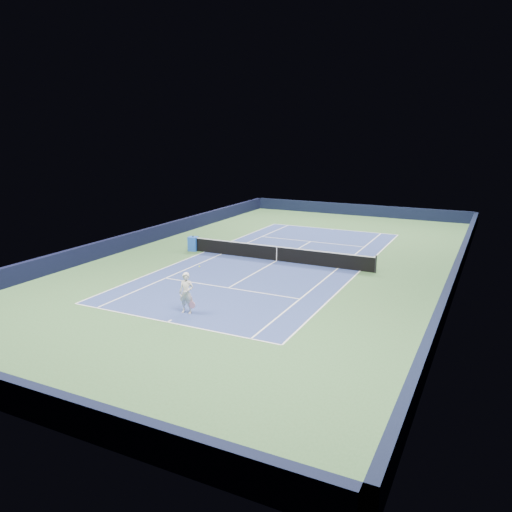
% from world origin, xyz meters
% --- Properties ---
extents(ground, '(40.00, 40.00, 0.00)m').
position_xyz_m(ground, '(0.00, 0.00, 0.00)').
color(ground, '#355C32').
rests_on(ground, ground).
extents(wall_far, '(22.00, 0.35, 1.10)m').
position_xyz_m(wall_far, '(0.00, 19.82, 0.55)').
color(wall_far, black).
rests_on(wall_far, ground).
extents(wall_near, '(22.00, 0.35, 1.10)m').
position_xyz_m(wall_near, '(0.00, -19.82, 0.55)').
color(wall_near, black).
rests_on(wall_near, ground).
extents(wall_right, '(0.35, 40.00, 1.10)m').
position_xyz_m(wall_right, '(10.82, 0.00, 0.55)').
color(wall_right, black).
rests_on(wall_right, ground).
extents(wall_left, '(0.35, 40.00, 1.10)m').
position_xyz_m(wall_left, '(-10.82, 0.00, 0.55)').
color(wall_left, black).
rests_on(wall_left, ground).
extents(court_surface, '(10.97, 23.77, 0.01)m').
position_xyz_m(court_surface, '(0.00, 0.00, 0.00)').
color(court_surface, navy).
rests_on(court_surface, ground).
extents(baseline_far, '(10.97, 0.08, 0.00)m').
position_xyz_m(baseline_far, '(0.00, 11.88, 0.01)').
color(baseline_far, white).
rests_on(baseline_far, ground).
extents(baseline_near, '(10.97, 0.08, 0.00)m').
position_xyz_m(baseline_near, '(0.00, -11.88, 0.01)').
color(baseline_near, white).
rests_on(baseline_near, ground).
extents(sideline_doubles_right, '(0.08, 23.77, 0.00)m').
position_xyz_m(sideline_doubles_right, '(5.49, 0.00, 0.01)').
color(sideline_doubles_right, white).
rests_on(sideline_doubles_right, ground).
extents(sideline_doubles_left, '(0.08, 23.77, 0.00)m').
position_xyz_m(sideline_doubles_left, '(-5.49, 0.00, 0.01)').
color(sideline_doubles_left, white).
rests_on(sideline_doubles_left, ground).
extents(sideline_singles_right, '(0.08, 23.77, 0.00)m').
position_xyz_m(sideline_singles_right, '(4.12, 0.00, 0.01)').
color(sideline_singles_right, white).
rests_on(sideline_singles_right, ground).
extents(sideline_singles_left, '(0.08, 23.77, 0.00)m').
position_xyz_m(sideline_singles_left, '(-4.12, 0.00, 0.01)').
color(sideline_singles_left, white).
rests_on(sideline_singles_left, ground).
extents(service_line_far, '(8.23, 0.08, 0.00)m').
position_xyz_m(service_line_far, '(0.00, 6.40, 0.01)').
color(service_line_far, white).
rests_on(service_line_far, ground).
extents(service_line_near, '(8.23, 0.08, 0.00)m').
position_xyz_m(service_line_near, '(0.00, -6.40, 0.01)').
color(service_line_near, white).
rests_on(service_line_near, ground).
extents(center_service_line, '(0.08, 12.80, 0.00)m').
position_xyz_m(center_service_line, '(0.00, 0.00, 0.01)').
color(center_service_line, white).
rests_on(center_service_line, ground).
extents(center_mark_far, '(0.08, 0.30, 0.00)m').
position_xyz_m(center_mark_far, '(0.00, 11.73, 0.01)').
color(center_mark_far, white).
rests_on(center_mark_far, ground).
extents(center_mark_near, '(0.08, 0.30, 0.00)m').
position_xyz_m(center_mark_near, '(0.00, -11.73, 0.01)').
color(center_mark_near, white).
rests_on(center_mark_near, ground).
extents(tennis_net, '(12.90, 0.10, 1.07)m').
position_xyz_m(tennis_net, '(0.00, 0.00, 0.50)').
color(tennis_net, black).
rests_on(tennis_net, ground).
extents(sponsor_cube, '(0.69, 0.64, 1.00)m').
position_xyz_m(sponsor_cube, '(-6.40, -0.01, 0.50)').
color(sponsor_cube, blue).
rests_on(sponsor_cube, ground).
extents(tennis_player, '(0.87, 1.31, 2.02)m').
position_xyz_m(tennis_player, '(0.13, -10.53, 0.96)').
color(tennis_player, white).
rests_on(tennis_player, ground).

